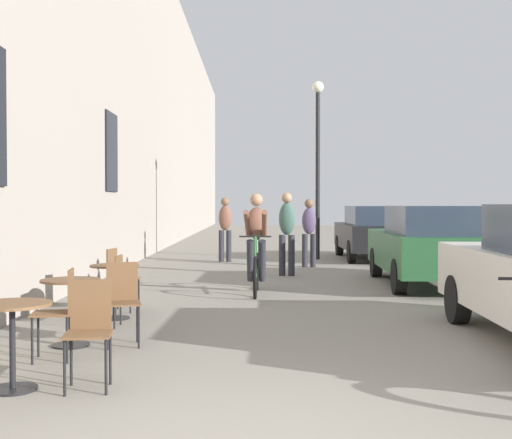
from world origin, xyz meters
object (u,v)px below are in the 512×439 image
pedestrian_mid (307,229)px  cafe_table_near (11,327)px  cafe_chair_mid_toward_street (58,307)px  cafe_table_mid (69,298)px  cafe_chair_far_toward_wall (109,285)px  cafe_chair_near_toward_street (88,326)px  cafe_chair_far_toward_street (117,275)px  pedestrian_far (224,226)px  street_lamp (316,147)px  parked_car_third (372,232)px  cafe_table_far (113,280)px  pedestrian_near (285,229)px  parked_car_second (428,244)px  cafe_chair_mid_toward_wall (121,297)px  cyclist_on_bicycle (255,246)px

pedestrian_mid → cafe_table_near: bearing=-106.9°
cafe_chair_mid_toward_street → pedestrian_mid: (3.20, 9.68, 0.41)m
cafe_table_mid → cafe_chair_far_toward_wall: 1.15m
cafe_chair_near_toward_street → cafe_table_mid: 1.76m
cafe_chair_near_toward_street → pedestrian_mid: (2.66, 10.68, 0.41)m
cafe_chair_far_toward_street → pedestrian_far: bearing=82.1°
street_lamp → parked_car_third: (1.55, -0.02, -2.34)m
cafe_table_mid → cafe_chair_far_toward_street: (0.03, 2.38, -0.00)m
cafe_chair_near_toward_street → cafe_table_far: cafe_chair_near_toward_street is taller
street_lamp → pedestrian_near: bearing=-103.7°
parked_car_second → parked_car_third: parked_car_second is taller
pedestrian_near → parked_car_third: bearing=58.6°
pedestrian_near → cafe_table_far: bearing=-115.2°
cafe_chair_far_toward_street → parked_car_second: size_ratio=0.21×
cafe_table_far → cafe_chair_mid_toward_street: bearing=-90.8°
parked_car_second → cafe_chair_near_toward_street: bearing=-123.5°
parked_car_third → pedestrian_far: bearing=-168.9°
cafe_chair_far_toward_street → pedestrian_far: pedestrian_far is taller
cafe_table_near → cafe_chair_far_toward_street: bearing=89.5°
cafe_table_mid → street_lamp: street_lamp is taller
pedestrian_near → pedestrian_mid: (0.62, 1.91, -0.07)m
cafe_chair_far_toward_street → cafe_chair_mid_toward_wall: bearing=-77.6°
cafe_table_near → cafe_chair_far_toward_wall: 2.87m
cafe_chair_near_toward_street → parked_car_third: parked_car_third is taller
parked_car_second → pedestrian_near: bearing=146.1°
cafe_chair_far_toward_wall → pedestrian_far: bearing=84.0°
street_lamp → cafe_chair_near_toward_street: bearing=-103.3°
cafe_table_far → cafe_chair_far_toward_wall: size_ratio=0.81×
cafe_table_far → cafe_chair_far_toward_street: size_ratio=0.81×
cafe_chair_mid_toward_street → parked_car_second: parked_car_second is taller
cafe_table_far → parked_car_third: (5.14, 9.65, 0.24)m
cafe_chair_far_toward_wall → cafe_chair_mid_toward_wall: bearing=-71.4°
cafe_table_mid → pedestrian_near: size_ratio=0.41×
cafe_table_far → cyclist_on_bicycle: cyclist_on_bicycle is taller
cafe_chair_mid_toward_street → pedestrian_mid: 10.20m
cafe_table_far → parked_car_second: 6.31m
cafe_table_mid → cafe_chair_mid_toward_wall: (0.54, 0.07, -0.00)m
cafe_chair_mid_toward_street → pedestrian_mid: bearing=71.7°
cafe_table_mid → cafe_chair_mid_toward_street: 0.65m
cafe_chair_far_toward_street → parked_car_third: size_ratio=0.21×
cafe_table_far → pedestrian_far: pedestrian_far is taller
cafe_chair_near_toward_street → cafe_chair_far_toward_street: same height
pedestrian_near → parked_car_second: size_ratio=0.41×
cafe_table_near → cyclist_on_bicycle: cyclist_on_bicycle is taller
cyclist_on_bicycle → parked_car_second: cyclist_on_bicycle is taller
cafe_chair_far_toward_wall → pedestrian_mid: size_ratio=0.54×
cafe_chair_mid_toward_wall → pedestrian_far: pedestrian_far is taller
pedestrian_mid → pedestrian_far: bearing=143.7°
cafe_chair_near_toward_street → cyclist_on_bicycle: (1.39, 5.97, 0.29)m
cafe_table_far → pedestrian_near: pedestrian_near is taller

